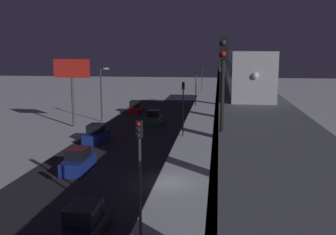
# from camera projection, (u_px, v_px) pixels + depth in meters

# --- Properties ---
(ground_plane) EXTENTS (240.00, 240.00, 0.00)m
(ground_plane) POSITION_uv_depth(u_px,v_px,m) (167.00, 183.00, 30.12)
(ground_plane) COLOR silver
(avenue_asphalt) EXTENTS (11.00, 101.08, 0.01)m
(avenue_asphalt) POSITION_uv_depth(u_px,v_px,m) (87.00, 179.00, 30.93)
(avenue_asphalt) COLOR #28282D
(avenue_asphalt) RESTS_ON ground_plane
(elevated_railway) EXTENTS (5.00, 101.08, 6.55)m
(elevated_railway) POSITION_uv_depth(u_px,v_px,m) (249.00, 112.00, 28.42)
(elevated_railway) COLOR slate
(elevated_railway) RESTS_ON ground_plane
(subway_train) EXTENTS (2.94, 36.87, 3.40)m
(subway_train) POSITION_uv_depth(u_px,v_px,m) (240.00, 66.00, 42.97)
(subway_train) COLOR #B7BABF
(subway_train) RESTS_ON elevated_railway
(rail_signal) EXTENTS (0.36, 0.41, 4.00)m
(rail_signal) POSITION_uv_depth(u_px,v_px,m) (223.00, 68.00, 16.48)
(rail_signal) COLOR black
(rail_signal) RESTS_ON elevated_railway
(sedan_red) EXTENTS (1.91, 4.19, 1.97)m
(sedan_red) POSITION_uv_depth(u_px,v_px,m) (135.00, 108.00, 63.92)
(sedan_red) COLOR #A51E1E
(sedan_red) RESTS_ON ground_plane
(sedan_blue) EXTENTS (1.80, 4.29, 1.97)m
(sedan_blue) POSITION_uv_depth(u_px,v_px,m) (78.00, 162.00, 32.96)
(sedan_blue) COLOR navy
(sedan_blue) RESTS_ON ground_plane
(sedan_black) EXTENTS (1.80, 4.61, 1.97)m
(sedan_black) POSITION_uv_depth(u_px,v_px,m) (84.00, 225.00, 20.94)
(sedan_black) COLOR black
(sedan_black) RESTS_ON ground_plane
(sedan_green) EXTENTS (1.80, 4.17, 1.97)m
(sedan_green) POSITION_uv_depth(u_px,v_px,m) (154.00, 118.00, 53.90)
(sedan_green) COLOR #2D6038
(sedan_green) RESTS_ON ground_plane
(sedan_blue_2) EXTENTS (1.80, 4.67, 1.97)m
(sedan_blue_2) POSITION_uv_depth(u_px,v_px,m) (96.00, 135.00, 43.54)
(sedan_blue_2) COLOR navy
(sedan_blue_2) RESTS_ON ground_plane
(traffic_light_near) EXTENTS (0.32, 0.44, 6.40)m
(traffic_light_near) POSITION_uv_depth(u_px,v_px,m) (140.00, 162.00, 20.78)
(traffic_light_near) COLOR #2D2D2D
(traffic_light_near) RESTS_ON ground_plane
(traffic_light_mid) EXTENTS (0.32, 0.44, 6.40)m
(traffic_light_mid) POSITION_uv_depth(u_px,v_px,m) (183.00, 101.00, 45.72)
(traffic_light_mid) COLOR #2D2D2D
(traffic_light_mid) RESTS_ON ground_plane
(traffic_light_far) EXTENTS (0.32, 0.44, 6.40)m
(traffic_light_far) POSITION_uv_depth(u_px,v_px,m) (196.00, 83.00, 70.66)
(traffic_light_far) COLOR #2D2D2D
(traffic_light_far) RESTS_ON ground_plane
(traffic_light_distant) EXTENTS (0.32, 0.44, 6.40)m
(traffic_light_distant) POSITION_uv_depth(u_px,v_px,m) (202.00, 75.00, 95.60)
(traffic_light_distant) COLOR #2D2D2D
(traffic_light_distant) RESTS_ON ground_plane
(commercial_billboard) EXTENTS (4.80, 0.36, 8.90)m
(commercial_billboard) POSITION_uv_depth(u_px,v_px,m) (72.00, 75.00, 51.25)
(commercial_billboard) COLOR #4C4C51
(commercial_billboard) RESTS_ON ground_plane
(street_lamp_far) EXTENTS (1.35, 0.44, 7.65)m
(street_lamp_far) POSITION_uv_depth(u_px,v_px,m) (103.00, 88.00, 55.33)
(street_lamp_far) COLOR #38383D
(street_lamp_far) RESTS_ON ground_plane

